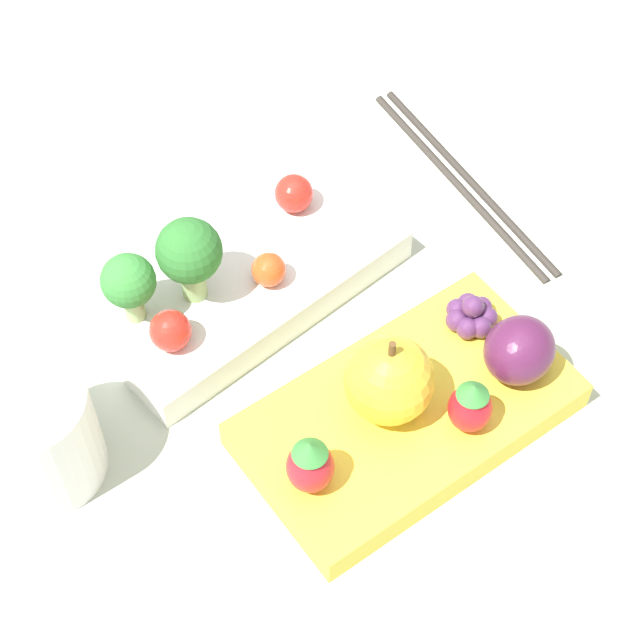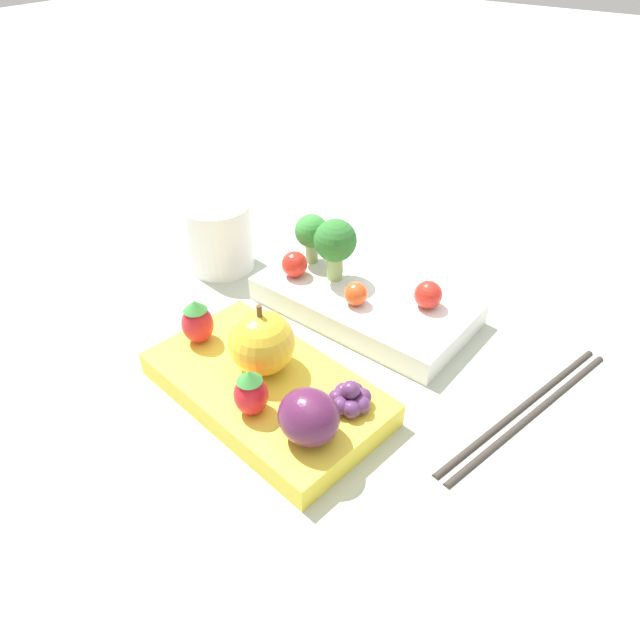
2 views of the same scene
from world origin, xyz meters
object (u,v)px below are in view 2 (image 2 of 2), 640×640
object	(u,v)px
bento_box_savoury	(365,301)
strawberry_1	(197,322)
broccoli_floret_0	(312,233)
apple	(262,343)
cherry_tomato_1	(295,264)
strawberry_0	(246,390)
cherry_tomato_2	(356,294)
grape_cluster	(350,398)
cherry_tomato_0	(428,295)
bento_box_fruit	(266,388)
chopsticks_pair	(527,409)
plum	(309,417)
broccoli_floret_1	(335,243)
drinking_cup	(219,236)

from	to	relation	value
bento_box_savoury	strawberry_1	xyz separation A→B (m)	(-0.08, -0.14, 0.03)
broccoli_floret_0	apple	distance (m)	0.17
cherry_tomato_1	strawberry_0	world-z (taller)	strawberry_0
cherry_tomato_2	apple	world-z (taller)	apple
grape_cluster	apple	bearing A→B (deg)	-177.04
cherry_tomato_0	bento_box_savoury	bearing A→B (deg)	-170.00
cherry_tomato_1	bento_box_fruit	bearing A→B (deg)	-61.85
bento_box_savoury	cherry_tomato_0	world-z (taller)	cherry_tomato_0
cherry_tomato_1	apple	distance (m)	0.14
apple	cherry_tomato_0	bearing A→B (deg)	65.01
bento_box_savoury	cherry_tomato_2	size ratio (longest dim) A/B	9.57
cherry_tomato_0	strawberry_0	bearing A→B (deg)	-104.80
grape_cluster	chopsticks_pair	xyz separation A→B (m)	(0.11, 0.09, -0.03)
bento_box_fruit	bento_box_savoury	bearing A→B (deg)	89.42
broccoli_floret_0	plum	distance (m)	0.24
bento_box_fruit	strawberry_1	xyz separation A→B (m)	(-0.08, 0.00, 0.03)
bento_box_savoury	cherry_tomato_1	xyz separation A→B (m)	(-0.07, -0.02, 0.02)
bento_box_fruit	chopsticks_pair	size ratio (longest dim) A/B	1.02
bento_box_savoury	apple	size ratio (longest dim) A/B	3.42
broccoli_floret_1	strawberry_1	bearing A→B (deg)	-105.91
cherry_tomato_1	cherry_tomato_2	bearing A→B (deg)	-4.71
drinking_cup	chopsticks_pair	distance (m)	0.35
cherry_tomato_0	strawberry_1	distance (m)	0.21
cherry_tomato_0	cherry_tomato_1	distance (m)	0.13
apple	chopsticks_pair	bearing A→B (deg)	27.60
cherry_tomato_1	drinking_cup	bearing A→B (deg)	-179.24
broccoli_floret_0	cherry_tomato_0	distance (m)	0.14
bento_box_savoury	cherry_tomato_1	world-z (taller)	cherry_tomato_1
drinking_cup	cherry_tomato_1	bearing A→B (deg)	0.76
apple	strawberry_0	bearing A→B (deg)	-64.98
bento_box_savoury	cherry_tomato_0	bearing A→B (deg)	10.00
broccoli_floret_1	strawberry_0	size ratio (longest dim) A/B	1.59
broccoli_floret_1	chopsticks_pair	bearing A→B (deg)	-11.31
bento_box_fruit	grape_cluster	world-z (taller)	grape_cluster
chopsticks_pair	cherry_tomato_0	bearing A→B (deg)	156.10
strawberry_0	plum	distance (m)	0.05
strawberry_0	strawberry_1	xyz separation A→B (m)	(-0.09, 0.04, 0.00)
plum	grape_cluster	size ratio (longest dim) A/B	1.35
cherry_tomato_0	grape_cluster	xyz separation A→B (m)	(0.01, -0.15, -0.01)
apple	grape_cluster	world-z (taller)	apple
bento_box_fruit	grape_cluster	size ratio (longest dim) A/B	6.39
broccoli_floret_0	strawberry_0	xyz separation A→B (m)	(0.08, -0.20, -0.02)
apple	grape_cluster	xyz separation A→B (m)	(0.08, 0.00, -0.02)
apple	broccoli_floret_1	bearing A→B (deg)	100.55
bento_box_fruit	cherry_tomato_1	distance (m)	0.15
bento_box_savoury	plum	bearing A→B (deg)	-70.56
cherry_tomato_0	cherry_tomato_1	xyz separation A→B (m)	(-0.13, -0.03, -0.00)
plum	broccoli_floret_1	bearing A→B (deg)	119.07
cherry_tomato_2	strawberry_0	world-z (taller)	strawberry_0
cherry_tomato_2	strawberry_0	xyz separation A→B (m)	(0.01, -0.16, 0.01)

